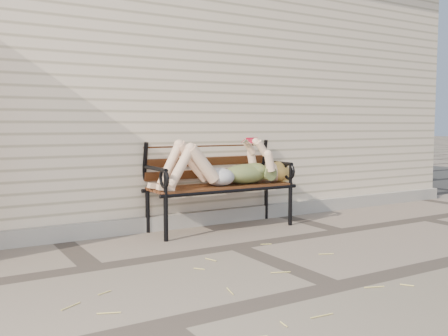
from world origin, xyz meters
TOP-DOWN VIEW (x-y plane):
  - ground at (0.00, 0.00)m, footprint 80.00×80.00m
  - house_wall at (0.00, 3.00)m, footprint 8.00×4.00m
  - foundation_strip at (0.00, 0.97)m, footprint 8.00×0.10m
  - garden_bench at (0.28, 0.81)m, footprint 1.62×0.65m
  - reading_woman at (0.29, 0.69)m, footprint 1.53×0.35m
  - straw_scatter at (-0.59, -0.87)m, footprint 2.88×1.72m

SIDE VIEW (x-z plane):
  - ground at x=0.00m, z-range 0.00..0.00m
  - straw_scatter at x=-0.59m, z-range 0.00..0.01m
  - foundation_strip at x=0.00m, z-range 0.00..0.15m
  - garden_bench at x=0.28m, z-range 0.06..1.11m
  - reading_woman at x=0.29m, z-range 0.38..0.86m
  - house_wall at x=0.00m, z-range 0.00..3.00m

